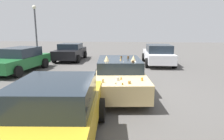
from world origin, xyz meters
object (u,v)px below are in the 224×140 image
at_px(art_car_decorated, 119,75).
at_px(parked_sedan_behind_left, 55,116).
at_px(lot_lamp_post, 36,28).
at_px(parked_sedan_near_left, 20,60).
at_px(parked_sedan_row_back_center, 70,52).
at_px(parked_sedan_far_left, 158,55).

relative_size(art_car_decorated, parked_sedan_behind_left, 1.11).
distance_m(parked_sedan_behind_left, lot_lamp_post, 12.04).
xyz_separation_m(parked_sedan_behind_left, parked_sedan_near_left, (7.47, 5.01, -0.03)).
relative_size(parked_sedan_behind_left, lot_lamp_post, 1.04).
bearing_deg(parked_sedan_row_back_center, parked_sedan_near_left, -22.02).
height_order(parked_sedan_row_back_center, parked_sedan_far_left, parked_sedan_far_left).
xyz_separation_m(art_car_decorated, parked_sedan_behind_left, (-4.12, 1.11, 0.05)).
xyz_separation_m(art_car_decorated, lot_lamp_post, (6.49, 6.50, 1.83)).
bearing_deg(parked_sedan_far_left, lot_lamp_post, 88.23).
height_order(art_car_decorated, parked_sedan_near_left, art_car_decorated).
xyz_separation_m(parked_sedan_near_left, lot_lamp_post, (3.15, 0.38, 1.81)).
relative_size(parked_sedan_row_back_center, parked_sedan_far_left, 0.97).
bearing_deg(parked_sedan_near_left, art_car_decorated, 67.60).
bearing_deg(lot_lamp_post, art_car_decorated, -134.96).
relative_size(art_car_decorated, parked_sedan_near_left, 1.06).
bearing_deg(lot_lamp_post, parked_sedan_far_left, -90.10).
xyz_separation_m(parked_sedan_row_back_center, parked_sedan_far_left, (-1.40, -6.75, 0.04)).
distance_m(parked_sedan_behind_left, parked_sedan_far_left, 11.15).
height_order(art_car_decorated, parked_sedan_row_back_center, art_car_decorated).
bearing_deg(parked_sedan_behind_left, lot_lamp_post, -157.92).
relative_size(parked_sedan_behind_left, parked_sedan_near_left, 0.95).
xyz_separation_m(parked_sedan_behind_left, parked_sedan_far_left, (10.60, -3.45, -0.03)).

